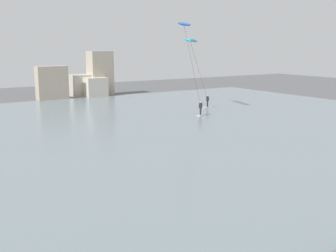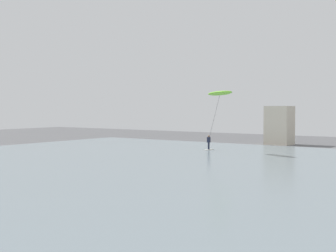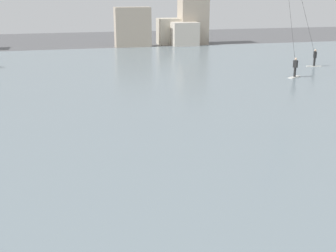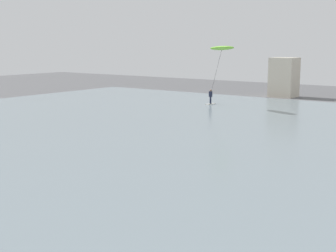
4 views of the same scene
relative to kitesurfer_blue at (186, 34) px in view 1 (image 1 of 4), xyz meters
The scene contains 4 objects.
water_bay 20.24m from the kitesurfer_blue, 160.71° to the right, with size 84.00×52.00×0.10m, color gray.
far_shore_buildings 24.98m from the kitesurfer_blue, 113.19° to the left, with size 34.05×5.25×7.14m.
kitesurfer_blue is the anchor object (origin of this frame).
kitesurfer_cyan 3.86m from the kitesurfer_blue, 42.97° to the left, with size 3.58×3.32×9.05m.
Camera 1 is at (-11.60, -3.43, 8.10)m, focal length 44.14 mm.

